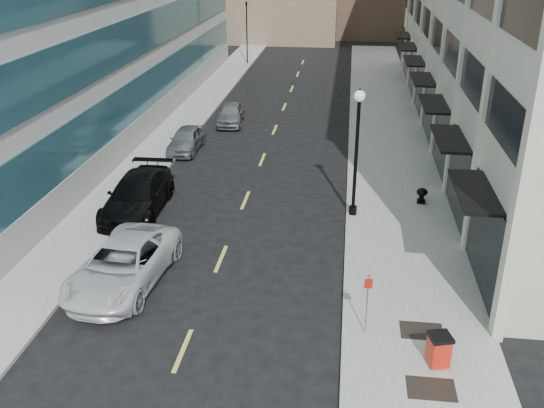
% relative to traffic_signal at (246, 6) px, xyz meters
% --- Properties ---
extents(ground, '(160.00, 160.00, 0.00)m').
position_rel_traffic_signal_xyz_m(ground, '(5.50, -48.00, -5.72)').
color(ground, black).
rests_on(ground, ground).
extents(sidewalk_right, '(5.00, 80.00, 0.15)m').
position_rel_traffic_signal_xyz_m(sidewalk_right, '(13.00, -28.00, -5.64)').
color(sidewalk_right, gray).
rests_on(sidewalk_right, ground).
extents(sidewalk_left, '(3.00, 80.00, 0.15)m').
position_rel_traffic_signal_xyz_m(sidewalk_left, '(-1.00, -28.00, -5.64)').
color(sidewalk_left, gray).
rests_on(sidewalk_left, ground).
extents(grate_mid, '(1.40, 1.00, 0.01)m').
position_rel_traffic_signal_xyz_m(grate_mid, '(13.10, -47.00, -5.56)').
color(grate_mid, black).
rests_on(grate_mid, sidewalk_right).
extents(grate_far, '(1.40, 1.00, 0.01)m').
position_rel_traffic_signal_xyz_m(grate_far, '(13.10, -44.20, -5.56)').
color(grate_far, black).
rests_on(grate_far, sidewalk_right).
extents(road_centerline, '(0.15, 68.20, 0.01)m').
position_rel_traffic_signal_xyz_m(road_centerline, '(5.50, -31.00, -5.71)').
color(road_centerline, '#D8CC4C').
rests_on(road_centerline, ground).
extents(traffic_signal, '(0.66, 0.66, 6.98)m').
position_rel_traffic_signal_xyz_m(traffic_signal, '(0.00, 0.00, 0.00)').
color(traffic_signal, black).
rests_on(traffic_signal, ground).
extents(car_white_van, '(3.28, 6.25, 1.68)m').
position_rel_traffic_signal_xyz_m(car_white_van, '(2.30, -42.34, -4.88)').
color(car_white_van, silver).
rests_on(car_white_van, ground).
extents(car_black_pickup, '(2.60, 6.06, 1.74)m').
position_rel_traffic_signal_xyz_m(car_black_pickup, '(0.70, -35.98, -4.85)').
color(car_black_pickup, black).
rests_on(car_black_pickup, ground).
extents(car_silver_sedan, '(1.73, 4.23, 1.44)m').
position_rel_traffic_signal_xyz_m(car_silver_sedan, '(0.70, -27.00, -5.00)').
color(car_silver_sedan, gray).
rests_on(car_silver_sedan, ground).
extents(car_grey_sedan, '(2.08, 4.37, 1.44)m').
position_rel_traffic_signal_xyz_m(car_grey_sedan, '(2.30, -21.00, -5.00)').
color(car_grey_sedan, slate).
rests_on(car_grey_sedan, ground).
extents(trash_bin, '(0.81, 0.81, 1.07)m').
position_rel_traffic_signal_xyz_m(trash_bin, '(13.39, -45.87, -4.99)').
color(trash_bin, red).
rests_on(trash_bin, sidewalk_right).
extents(lamppost, '(0.50, 0.50, 5.98)m').
position_rel_traffic_signal_xyz_m(lamppost, '(10.80, -35.29, -2.06)').
color(lamppost, black).
rests_on(lamppost, sidewalk_right).
extents(sign_post, '(0.26, 0.07, 2.18)m').
position_rel_traffic_signal_xyz_m(sign_post, '(11.24, -44.51, -4.14)').
color(sign_post, slate).
rests_on(sign_post, sidewalk_right).
extents(urn_planter, '(0.54, 0.54, 0.74)m').
position_rel_traffic_signal_xyz_m(urn_planter, '(14.10, -33.53, -5.12)').
color(urn_planter, black).
rests_on(urn_planter, sidewalk_right).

